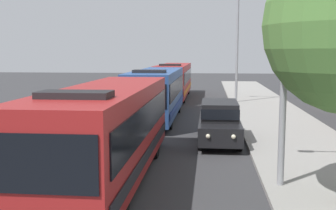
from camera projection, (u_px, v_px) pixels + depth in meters
bus_lead at (108, 129)px, 13.30m from camera, size 2.58×10.80×3.21m
bus_second_in_line at (157, 92)px, 25.56m from camera, size 2.58×10.76×3.21m
bus_middle at (174, 79)px, 37.72m from camera, size 2.58×12.41×3.21m
white_suv at (219, 120)px, 19.00m from camera, size 1.86×5.05×1.90m
streetlamp_near at (286, 6)px, 11.89m from camera, size 5.62×0.28×8.78m
streetlamp_mid at (237, 37)px, 33.04m from camera, size 5.29×0.28×8.57m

